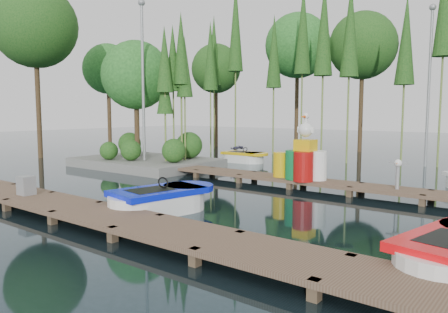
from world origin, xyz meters
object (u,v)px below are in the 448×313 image
Objects in this scene: island at (145,97)px; boat_blue at (160,201)px; drum_cluster at (305,160)px; yellow_barrel at (281,165)px; boat_yellow_far at (243,157)px; utility_cabinet at (26,185)px.

boat_blue is (7.38, -6.14, -2.90)m from island.
island reaches higher than drum_cluster.
yellow_barrel is at bearing -5.85° from island.
boat_blue is 5.39m from drum_cluster.
island is 2.68× the size of boat_yellow_far.
boat_yellow_far is 3.00× the size of yellow_barrel.
island is at bearing 174.15° from yellow_barrel.
island is 9.13m from utility_cabinet.
boat_blue is at bearing -47.29° from boat_yellow_far.
yellow_barrel is (0.34, 5.35, 0.44)m from boat_blue.
drum_cluster is at bearing -21.13° from boat_yellow_far.
yellow_barrel is (7.72, -0.79, -2.46)m from island.
boat_yellow_far is 7.62m from drum_cluster.
utility_cabinet is at bearing -62.98° from island.
boat_blue is at bearing -104.16° from drum_cluster.
boat_blue is 5.37m from yellow_barrel.
island reaches higher than boat_blue.
boat_yellow_far is (2.81, 3.86, -2.92)m from island.
drum_cluster is at bearing -9.24° from yellow_barrel.
yellow_barrel is 1.01m from drum_cluster.
boat_blue is at bearing -39.72° from island.
boat_blue reaches higher than utility_cabinet.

